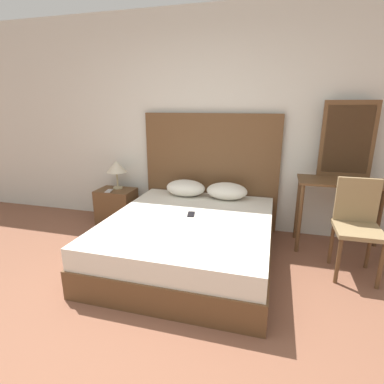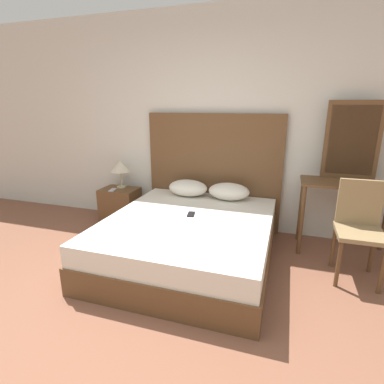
{
  "view_description": "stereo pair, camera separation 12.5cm",
  "coord_description": "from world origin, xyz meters",
  "views": [
    {
      "loc": [
        0.85,
        -1.29,
        1.58
      ],
      "look_at": [
        0.06,
        1.55,
        0.72
      ],
      "focal_mm": 28.0,
      "sensor_mm": 36.0,
      "label": 1
    },
    {
      "loc": [
        0.97,
        -1.25,
        1.58
      ],
      "look_at": [
        0.06,
        1.55,
        0.72
      ],
      "focal_mm": 28.0,
      "sensor_mm": 36.0,
      "label": 2
    }
  ],
  "objects": [
    {
      "name": "ground_plane",
      "position": [
        0.0,
        0.0,
        0.0
      ],
      "size": [
        16.0,
        16.0,
        0.0
      ],
      "primitive_type": "plane",
      "color": "brown"
    },
    {
      "name": "wall_back",
      "position": [
        0.0,
        2.51,
        1.35
      ],
      "size": [
        10.0,
        0.06,
        2.7
      ],
      "color": "silver",
      "rests_on": "ground_plane"
    },
    {
      "name": "bed",
      "position": [
        0.06,
        1.46,
        0.23
      ],
      "size": [
        1.65,
        1.9,
        0.47
      ],
      "color": "brown",
      "rests_on": "ground_plane"
    },
    {
      "name": "headboard",
      "position": [
        0.06,
        2.43,
        0.74
      ],
      "size": [
        1.74,
        0.05,
        1.48
      ],
      "color": "brown",
      "rests_on": "ground_plane"
    },
    {
      "name": "pillow_left",
      "position": [
        -0.2,
        2.19,
        0.57
      ],
      "size": [
        0.5,
        0.33,
        0.2
      ],
      "color": "silver",
      "rests_on": "bed"
    },
    {
      "name": "pillow_right",
      "position": [
        0.33,
        2.19,
        0.57
      ],
      "size": [
        0.5,
        0.33,
        0.2
      ],
      "color": "silver",
      "rests_on": "bed"
    },
    {
      "name": "phone_on_bed",
      "position": [
        0.05,
        1.55,
        0.47
      ],
      "size": [
        0.1,
        0.16,
        0.01
      ],
      "color": "black",
      "rests_on": "bed"
    },
    {
      "name": "nightstand",
      "position": [
        -1.19,
        2.19,
        0.24
      ],
      "size": [
        0.5,
        0.36,
        0.47
      ],
      "color": "brown",
      "rests_on": "ground_plane"
    },
    {
      "name": "table_lamp",
      "position": [
        -1.19,
        2.26,
        0.77
      ],
      "size": [
        0.28,
        0.28,
        0.38
      ],
      "color": "tan",
      "rests_on": "nightstand"
    },
    {
      "name": "phone_on_nightstand",
      "position": [
        -1.23,
        2.1,
        0.48
      ],
      "size": [
        0.1,
        0.16,
        0.01
      ],
      "color": "#B7B7BC",
      "rests_on": "nightstand"
    },
    {
      "name": "vanity_desk",
      "position": [
        1.61,
        2.14,
        0.64
      ],
      "size": [
        0.96,
        0.46,
        0.8
      ],
      "color": "brown",
      "rests_on": "ground_plane"
    },
    {
      "name": "vanity_mirror",
      "position": [
        1.61,
        2.34,
        1.21
      ],
      "size": [
        0.55,
        0.03,
        0.83
      ],
      "color": "brown",
      "rests_on": "vanity_desk"
    },
    {
      "name": "chair",
      "position": [
        1.65,
        1.66,
        0.53
      ],
      "size": [
        0.4,
        0.43,
        0.92
      ],
      "color": "olive",
      "rests_on": "ground_plane"
    }
  ]
}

